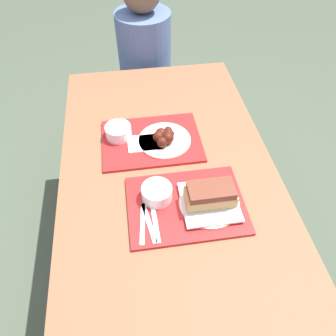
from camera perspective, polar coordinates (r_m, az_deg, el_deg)
The scene contains 15 objects.
ground_plane at distance 1.93m, azimuth 0.27°, elevation -16.15°, with size 12.00×12.00×0.00m, color #424C3D.
picnic_table at distance 1.37m, azimuth 0.36°, elevation -4.24°, with size 0.87×1.64×0.75m.
picnic_bench_far at distance 2.32m, azimuth -3.64°, elevation 11.95°, with size 0.83×0.28×0.45m.
tray_near at distance 1.22m, azimuth 3.16°, elevation -6.43°, with size 0.43×0.32×0.01m.
tray_far at distance 1.44m, azimuth -2.89°, elevation 4.78°, with size 0.43×0.32×0.01m.
bowl_coleslaw_near at distance 1.21m, azimuth -1.96°, elevation -4.25°, with size 0.11×0.11×0.05m.
brisket_sandwich_plate at distance 1.19m, azimuth 7.33°, elevation -5.15°, with size 0.22×0.22×0.09m.
plastic_fork_near at distance 1.16m, azimuth -3.35°, elevation -9.47°, with size 0.04×0.17×0.00m.
plastic_knife_near at distance 1.16m, azimuth -2.26°, elevation -9.35°, with size 0.02×0.17×0.00m.
plastic_spoon_near at distance 1.16m, azimuth -4.44°, elevation -9.60°, with size 0.04×0.17×0.00m.
condiment_packet at distance 1.25m, azimuth 3.11°, elevation -3.50°, with size 0.04×0.03×0.01m.
bowl_coleslaw_far at distance 1.45m, azimuth -8.64°, elevation 6.40°, with size 0.11×0.11×0.05m.
wings_plate_far at distance 1.42m, azimuth -0.66°, elevation 5.28°, with size 0.23×0.23×0.06m.
napkin_far at distance 1.42m, azimuth -4.08°, elevation 4.32°, with size 0.15×0.10×0.01m.
person_seated_across at distance 2.11m, azimuth -4.23°, elevation 20.29°, with size 0.32×0.32×0.72m.
Camera 1 is at (-0.13, -0.83, 1.74)m, focal length 35.00 mm.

